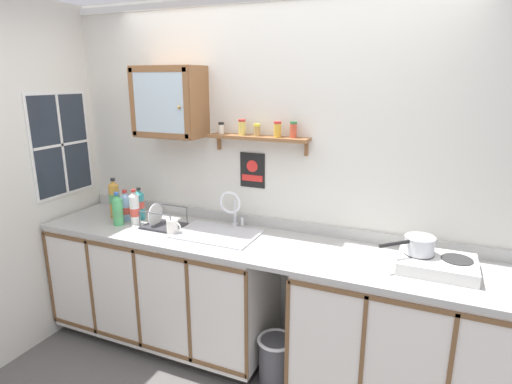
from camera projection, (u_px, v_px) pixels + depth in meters
back_wall at (278, 181)px, 3.03m from camera, size 3.97×0.07×2.57m
lower_cabinet_run at (164, 285)px, 3.26m from camera, size 1.73×0.64×0.91m
lower_cabinet_run_right at (408, 340)px, 2.57m from camera, size 1.37×0.64×0.91m
countertop at (260, 245)px, 2.83m from camera, size 3.33×0.66×0.03m
backsplash at (276, 223)px, 3.09m from camera, size 3.33×0.02×0.08m
sink at (219, 238)px, 2.99m from camera, size 0.57×0.43×0.43m
hot_plate_stove at (437, 264)px, 2.42m from camera, size 0.43×0.33×0.08m
saucepan at (419, 244)px, 2.45m from camera, size 0.30×0.29×0.10m
bottle_soda_green_0 at (118, 210)px, 3.15m from camera, size 0.08×0.08×0.26m
bottle_juice_amber_1 at (114, 199)px, 3.31m from camera, size 0.08×0.08×0.32m
bottle_detergent_teal_2 at (140, 204)px, 3.28m from camera, size 0.07×0.07×0.26m
bottle_water_blue_3 at (126, 207)px, 3.26m from camera, size 0.08×0.08×0.24m
bottle_opaque_white_4 at (135, 209)px, 3.17m from camera, size 0.07×0.07×0.27m
dish_rack at (162, 223)px, 3.13m from camera, size 0.29×0.23×0.17m
mug at (173, 227)px, 2.98m from camera, size 0.12×0.08×0.10m
wall_cabinet at (170, 102)px, 3.05m from camera, size 0.51×0.30×0.51m
spice_shelf at (259, 135)px, 2.91m from camera, size 0.73×0.14×0.23m
warning_sign at (252, 171)px, 3.06m from camera, size 0.19×0.01×0.26m
window at (61, 145)px, 3.28m from camera, size 0.03×0.56×0.81m
trash_bin at (276, 360)px, 2.83m from camera, size 0.25×0.25×0.34m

